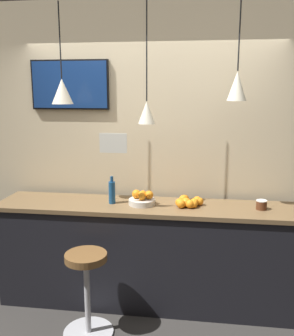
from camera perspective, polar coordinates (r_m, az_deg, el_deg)
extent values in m
cube|color=beige|center=(3.79, 0.82, 2.73)|extent=(8.00, 0.06, 2.90)
cube|color=black|center=(3.70, 0.00, -13.29)|extent=(2.80, 0.53, 0.96)
cube|color=brown|center=(3.52, 0.00, -5.91)|extent=(2.84, 0.57, 0.04)
cylinder|color=#B7B7BC|center=(3.54, -8.89, -23.47)|extent=(0.43, 0.43, 0.02)
cylinder|color=#B7B7BC|center=(3.36, -9.08, -18.78)|extent=(0.05, 0.05, 0.65)
cylinder|color=brown|center=(3.20, -9.30, -13.26)|extent=(0.35, 0.35, 0.06)
cylinder|color=beige|center=(3.51, -0.76, -5.17)|extent=(0.25, 0.25, 0.05)
sphere|color=orange|center=(3.46, -0.83, -4.35)|extent=(0.07, 0.07, 0.07)
sphere|color=orange|center=(3.49, 0.32, -4.12)|extent=(0.08, 0.08, 0.08)
sphere|color=orange|center=(3.49, -0.77, -4.17)|extent=(0.08, 0.08, 0.08)
sphere|color=orange|center=(3.53, -0.61, -4.02)|extent=(0.07, 0.07, 0.07)
sphere|color=orange|center=(3.52, -1.63, -3.99)|extent=(0.08, 0.08, 0.08)
sphere|color=orange|center=(3.48, 7.24, -5.21)|extent=(0.08, 0.08, 0.08)
sphere|color=orange|center=(3.51, 7.68, -4.98)|extent=(0.08, 0.08, 0.08)
sphere|color=orange|center=(3.55, 5.58, -4.77)|extent=(0.08, 0.08, 0.08)
sphere|color=orange|center=(3.41, 5.20, -5.46)|extent=(0.08, 0.08, 0.08)
sphere|color=orange|center=(3.51, 7.98, -5.07)|extent=(0.08, 0.08, 0.08)
sphere|color=orange|center=(3.57, 5.76, -4.71)|extent=(0.08, 0.08, 0.08)
sphere|color=orange|center=(3.59, 5.83, -4.65)|extent=(0.07, 0.07, 0.07)
sphere|color=orange|center=(3.46, 4.95, -5.25)|extent=(0.07, 0.07, 0.07)
sphere|color=orange|center=(3.45, 7.08, -5.40)|extent=(0.07, 0.07, 0.07)
sphere|color=orange|center=(3.42, 6.56, -5.49)|extent=(0.08, 0.08, 0.08)
sphere|color=orange|center=(3.43, 7.12, -5.50)|extent=(0.07, 0.07, 0.07)
sphere|color=orange|center=(3.44, 5.99, -5.25)|extent=(0.09, 0.09, 0.09)
cylinder|color=navy|center=(3.54, -5.36, -3.75)|extent=(0.06, 0.06, 0.21)
cylinder|color=navy|center=(3.51, -5.40, -1.69)|extent=(0.03, 0.03, 0.05)
cylinder|color=#562D19|center=(3.51, 17.04, -5.45)|extent=(0.09, 0.09, 0.08)
cylinder|color=white|center=(3.50, 17.08, -4.78)|extent=(0.10, 0.10, 0.01)
cylinder|color=black|center=(3.55, -13.14, 18.41)|extent=(0.01, 0.01, 0.65)
cone|color=beige|center=(3.52, -12.80, 11.31)|extent=(0.19, 0.19, 0.22)
sphere|color=#F9EFCC|center=(3.52, -12.73, 9.82)|extent=(0.04, 0.04, 0.04)
cylinder|color=black|center=(3.35, -0.05, 17.44)|extent=(0.01, 0.01, 0.85)
cone|color=beige|center=(3.34, -0.05, 8.46)|extent=(0.15, 0.15, 0.20)
sphere|color=#F9EFCC|center=(3.34, -0.05, 7.10)|extent=(0.04, 0.04, 0.04)
cylinder|color=black|center=(3.35, 13.92, 19.29)|extent=(0.01, 0.01, 0.60)
cone|color=beige|center=(3.31, 13.56, 12.05)|extent=(0.17, 0.17, 0.25)
sphere|color=#F9EFCC|center=(3.32, 13.47, 10.27)|extent=(0.04, 0.04, 0.04)
cube|color=black|center=(3.88, -11.66, 12.32)|extent=(0.79, 0.04, 0.48)
cube|color=navy|center=(3.86, -11.75, 12.32)|extent=(0.76, 0.01, 0.45)
cube|color=silver|center=(3.23, -5.18, 3.81)|extent=(0.24, 0.01, 0.17)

